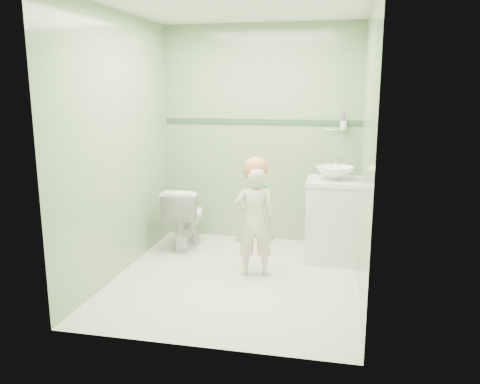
# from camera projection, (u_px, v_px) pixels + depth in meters

# --- Properties ---
(ground) EXTENTS (2.50, 2.50, 0.00)m
(ground) POSITION_uv_depth(u_px,v_px,m) (237.00, 278.00, 4.51)
(ground) COLOR silver
(ground) RESTS_ON ground
(room_shell) EXTENTS (2.50, 2.54, 2.40)m
(room_shell) POSITION_uv_depth(u_px,v_px,m) (236.00, 149.00, 4.26)
(room_shell) COLOR #7CA776
(room_shell) RESTS_ON ground
(trim_stripe) EXTENTS (2.20, 0.02, 0.05)m
(trim_stripe) POSITION_uv_depth(u_px,v_px,m) (261.00, 121.00, 5.41)
(trim_stripe) COLOR #315339
(trim_stripe) RESTS_ON room_shell
(vanity) EXTENTS (0.52, 0.50, 0.80)m
(vanity) POSITION_uv_depth(u_px,v_px,m) (333.00, 221.00, 4.92)
(vanity) COLOR silver
(vanity) RESTS_ON ground
(counter) EXTENTS (0.54, 0.52, 0.04)m
(counter) POSITION_uv_depth(u_px,v_px,m) (334.00, 181.00, 4.84)
(counter) COLOR white
(counter) RESTS_ON vanity
(basin) EXTENTS (0.37, 0.37, 0.13)m
(basin) POSITION_uv_depth(u_px,v_px,m) (335.00, 173.00, 4.82)
(basin) COLOR white
(basin) RESTS_ON counter
(faucet) EXTENTS (0.03, 0.13, 0.18)m
(faucet) POSITION_uv_depth(u_px,v_px,m) (336.00, 162.00, 4.98)
(faucet) COLOR silver
(faucet) RESTS_ON counter
(cup_holder) EXTENTS (0.26, 0.07, 0.21)m
(cup_holder) POSITION_uv_depth(u_px,v_px,m) (343.00, 125.00, 5.18)
(cup_holder) COLOR silver
(cup_holder) RESTS_ON room_shell
(toilet) EXTENTS (0.42, 0.69, 0.68)m
(toilet) POSITION_uv_depth(u_px,v_px,m) (186.00, 217.00, 5.33)
(toilet) COLOR white
(toilet) RESTS_ON ground
(toddler) EXTENTS (0.42, 0.32, 1.03)m
(toddler) POSITION_uv_depth(u_px,v_px,m) (255.00, 221.00, 4.50)
(toddler) COLOR beige
(toddler) RESTS_ON ground
(hair_cap) EXTENTS (0.23, 0.23, 0.23)m
(hair_cap) POSITION_uv_depth(u_px,v_px,m) (255.00, 169.00, 4.42)
(hair_cap) COLOR #C16E44
(hair_cap) RESTS_ON toddler
(teal_toothbrush) EXTENTS (0.11, 0.14, 0.08)m
(teal_toothbrush) POSITION_uv_depth(u_px,v_px,m) (264.00, 186.00, 4.30)
(teal_toothbrush) COLOR #108F6F
(teal_toothbrush) RESTS_ON toddler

